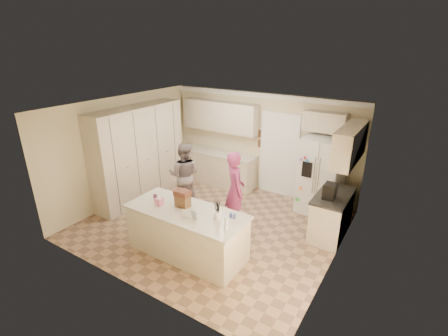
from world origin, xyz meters
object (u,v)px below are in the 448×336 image
Objects in this scene: teen_girl at (235,190)px; dollhouse_body at (183,201)px; refrigerator at (320,177)px; island_base at (187,233)px; teen_boy at (184,175)px; coffee_maker at (330,191)px; utensil_crock at (217,215)px; tissue_box at (159,202)px.

dollhouse_body is at bearing 116.83° from teen_girl.
refrigerator is 0.82× the size of island_base.
teen_girl is at bearing 149.72° from teen_boy.
coffee_maker is at bearing 42.83° from island_base.
utensil_crock is at bearing 151.51° from teen_girl.
island_base is at bearing -33.69° from dollhouse_body.
refrigerator is at bearing -86.48° from teen_girl.
teen_boy is (-3.31, -0.38, -0.27)m from coffee_maker.
refrigerator is 12.00× the size of utensil_crock.
coffee_maker is at bearing -119.31° from teen_girl.
teen_boy reaches higher than utensil_crock.
utensil_crock is at bearing 118.40° from teen_boy.
island_base is at bearing -113.04° from refrigerator.
teen_boy is at bearing 128.17° from dollhouse_body.
refrigerator is 12.86× the size of tissue_box.
teen_boy is 0.94× the size of teen_girl.
tissue_box is 0.45m from dollhouse_body.
tissue_box is at bearing -119.82° from refrigerator.
teen_boy reaches higher than tissue_box.
island_base is 1.44m from teen_girl.
refrigerator is 3.02m from utensil_crock.
teen_boy reaches higher than island_base.
teen_boy is at bearing 113.83° from tissue_box.
refrigerator is 1.12× the size of teen_boy.
teen_boy is (-2.84, -1.41, -0.10)m from refrigerator.
utensil_crock is 1.21m from tissue_box.
coffee_maker is 1.90m from teen_girl.
tissue_box is at bearing -172.87° from utensil_crock.
island_base is 1.37× the size of teen_boy.
refrigerator is 3.35m from island_base.
tissue_box is 0.09× the size of teen_boy.
coffee_maker reaches higher than utensil_crock.
refrigerator is 6.00× the size of coffee_maker.
teen_girl is (0.79, 1.46, -0.14)m from tissue_box.
teen_girl is at bearing -125.18° from refrigerator.
dollhouse_body reaches higher than utensil_crock.
dollhouse_body is (0.40, 0.20, 0.04)m from tissue_box.
coffee_maker is 1.15× the size of dollhouse_body.
refrigerator is 3.31m from dollhouse_body.
tissue_box is at bearing 105.57° from teen_girl.
refrigerator is at bearing 72.15° from utensil_crock.
dollhouse_body is (-0.80, 0.05, 0.04)m from utensil_crock.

